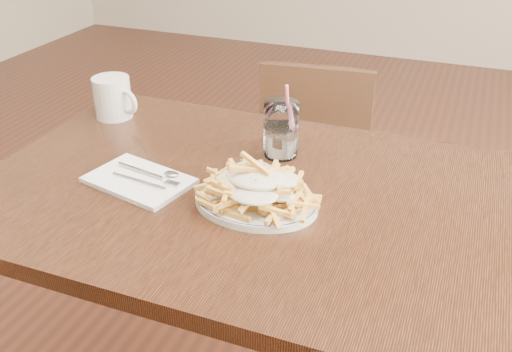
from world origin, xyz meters
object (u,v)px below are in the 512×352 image
at_px(loaded_fries, 256,182).
at_px(table, 248,218).
at_px(chair_far, 317,152).
at_px(fries_plate, 256,201).
at_px(coffee_mug, 113,98).
at_px(water_glass, 281,133).

bearing_deg(loaded_fries, table, 126.82).
relative_size(table, loaded_fries, 4.56).
bearing_deg(loaded_fries, chair_far, 96.42).
relative_size(fries_plate, loaded_fries, 1.03).
height_order(loaded_fries, coffee_mug, coffee_mug).
distance_m(table, water_glass, 0.23).
relative_size(fries_plate, coffee_mug, 1.88).
xyz_separation_m(chair_far, loaded_fries, (0.10, -0.85, 0.35)).
relative_size(table, chair_far, 1.49).
bearing_deg(fries_plate, table, 126.82).
relative_size(fries_plate, water_glass, 1.46).
distance_m(loaded_fries, coffee_mug, 0.61).
bearing_deg(table, water_glass, 85.42).
xyz_separation_m(fries_plate, loaded_fries, (0.00, 0.00, 0.05)).
relative_size(table, fries_plate, 4.44).
bearing_deg(coffee_mug, chair_far, 51.32).
bearing_deg(coffee_mug, water_glass, -5.82).
xyz_separation_m(chair_far, water_glass, (0.07, -0.61, 0.35)).
distance_m(fries_plate, water_glass, 0.25).
height_order(chair_far, loaded_fries, loaded_fries).
height_order(table, coffee_mug, coffee_mug).
bearing_deg(chair_far, fries_plate, -83.58).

